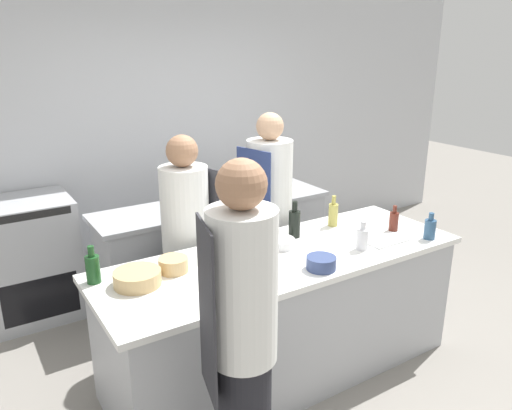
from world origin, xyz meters
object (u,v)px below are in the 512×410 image
bottle_water (362,238)px  bowl_ceramic_blue (321,263)px  oven_range (30,259)px  bowl_prep_small (281,243)px  bowl_wooden_salad (173,265)px  stockpot (228,185)px  bottle_wine (430,229)px  cup (261,284)px  chef_at_pass_far (269,219)px  chef_at_stove (187,244)px  bottle_vinegar (333,214)px  bottle_olive_oil (294,223)px  chef_at_prep_near (242,341)px  bottle_sauce (394,221)px  bottle_cooking_oil (93,268)px  bowl_mixing_large (137,278)px

bottle_water → bowl_ceramic_blue: size_ratio=1.07×
oven_range → bowl_prep_small: size_ratio=5.46×
bowl_wooden_salad → stockpot: size_ratio=0.81×
bottle_wine → bowl_wooden_salad: bottle_wine is taller
bowl_ceramic_blue → cup: cup is taller
bowl_ceramic_blue → stockpot: bearing=81.2°
bowl_ceramic_blue → cup: size_ratio=1.90×
oven_range → chef_at_pass_far: size_ratio=0.59×
chef_at_stove → bottle_vinegar: (1.03, -0.43, 0.17)m
bottle_wine → cup: bottle_wine is taller
chef_at_pass_far → stockpot: 0.62m
bottle_olive_oil → bowl_prep_small: 0.23m
chef_at_prep_near → bottle_water: (1.26, 0.52, 0.07)m
chef_at_stove → bottle_sauce: size_ratio=8.46×
oven_range → bottle_sauce: 2.96m
chef_at_prep_near → chef_at_stove: 1.46m
stockpot → bottle_cooking_oil: bearing=-144.9°
chef_at_prep_near → bottle_cooking_oil: chef_at_prep_near is taller
chef_at_pass_far → bottle_cooking_oil: size_ratio=7.52×
bottle_wine → cup: size_ratio=1.99×
bottle_wine → stockpot: stockpot is taller
bottle_vinegar → bowl_wooden_salad: (-1.36, -0.09, -0.05)m
bottle_wine → bottle_olive_oil: bearing=145.3°
bottle_water → bottle_sauce: bearing=16.9°
bowl_wooden_salad → stockpot: bearing=48.2°
oven_range → stockpot: bearing=-14.9°
chef_at_prep_near → chef_at_pass_far: 1.82m
chef_at_stove → stockpot: bearing=118.0°
chef_at_stove → bowl_ceramic_blue: bearing=11.1°
bottle_olive_oil → bottle_vinegar: 0.39m
oven_range → bottle_water: bearing=-47.0°
bottle_cooking_oil → bottle_olive_oil: bearing=-1.9°
bottle_wine → stockpot: size_ratio=0.86×
bottle_cooking_oil → stockpot: bearing=35.1°
bottle_vinegar → cup: bottle_vinegar is taller
oven_range → bowl_ceramic_blue: size_ratio=5.52×
bottle_sauce → bowl_ceramic_blue: (-0.88, -0.23, -0.04)m
chef_at_pass_far → bowl_mixing_large: (-1.33, -0.61, 0.07)m
bottle_cooking_oil → bottle_water: bottle_cooking_oil is taller
bottle_cooking_oil → cup: bottle_cooking_oil is taller
chef_at_stove → bottle_olive_oil: bearing=40.4°
bottle_olive_oil → bowl_mixing_large: bottle_olive_oil is taller
bottle_cooking_oil → bowl_ceramic_blue: bearing=-24.8°
bowl_wooden_salad → cup: 0.60m
bowl_mixing_large → bowl_wooden_salad: 0.26m
cup → bowl_wooden_salad: bearing=121.1°
chef_at_prep_near → bottle_water: 1.36m
bottle_sauce → stockpot: bearing=114.4°
bowl_prep_small → bowl_mixing_large: bearing=-179.2°
oven_range → chef_at_pass_far: bearing=-31.7°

